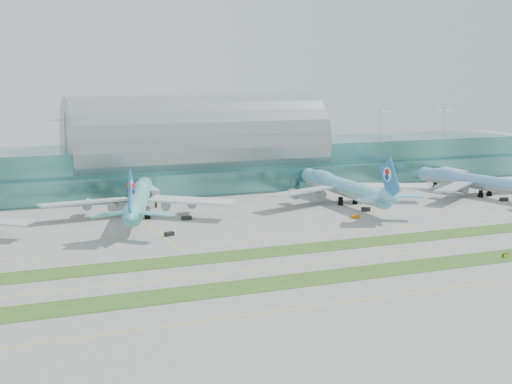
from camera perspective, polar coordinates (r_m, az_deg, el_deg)
name	(u,v)px	position (r m, az deg, el deg)	size (l,w,h in m)	color
ground	(323,248)	(219.81, 5.39, -4.52)	(700.00, 700.00, 0.00)	gray
terminal	(197,157)	(335.14, -4.73, 2.82)	(340.00, 69.10, 36.00)	#3D7A75
grass_strip_near	(371,272)	(196.22, 9.16, -6.31)	(420.00, 12.00, 0.08)	#2D591E
grass_strip_far	(320,247)	(221.52, 5.15, -4.39)	(420.00, 12.00, 0.08)	#2D591E
taxiline_a	(413,293)	(180.17, 12.47, -7.87)	(420.00, 0.35, 0.01)	yellow
taxiline_b	(345,259)	(207.88, 7.17, -5.37)	(420.00, 0.35, 0.01)	yellow
taxiline_c	(298,236)	(235.48, 3.38, -3.54)	(420.00, 0.35, 0.01)	yellow
taxiline_d	(272,223)	(255.04, 1.26, -2.51)	(420.00, 0.35, 0.01)	yellow
airliner_b	(139,198)	(269.11, -9.34, -0.48)	(69.82, 80.89, 22.75)	#5ABBC7
airliner_c	(343,186)	(296.20, 6.95, 0.50)	(73.41, 83.25, 22.93)	#68BDE4
airliner_d	(477,181)	(326.64, 17.29, 0.87)	(65.36, 75.35, 20.97)	#66A0E2
gse_c	(169,234)	(237.12, -6.95, -3.34)	(3.09, 1.73, 1.34)	black
gse_d	(186,218)	(262.01, -5.58, -2.08)	(3.69, 1.92, 1.34)	black
gse_e	(356,217)	(266.06, 7.99, -1.97)	(3.21, 1.43, 1.20)	#C4700B
gse_f	(366,209)	(280.03, 8.78, -1.37)	(3.39, 1.75, 1.58)	black
gse_g	(504,199)	(316.10, 19.22, -0.56)	(3.36, 1.92, 1.46)	black
taxiway_sign_east	(506,255)	(220.86, 19.34, -4.81)	(2.72, 0.81, 1.15)	black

